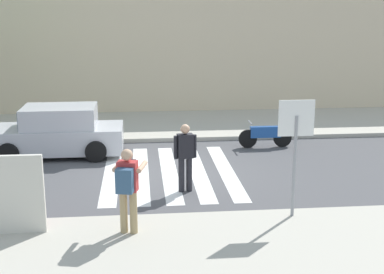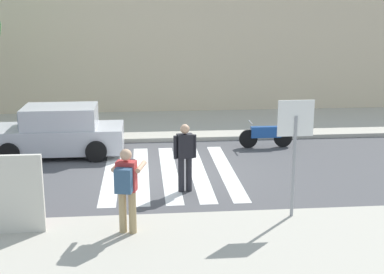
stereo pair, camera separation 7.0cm
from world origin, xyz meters
TOP-DOWN VIEW (x-y plane):
  - ground_plane at (0.00, 0.00)m, footprint 120.00×120.00m
  - sidewalk_far at (0.00, 6.00)m, footprint 60.00×4.80m
  - building_facade_far at (0.00, 10.40)m, footprint 56.00×4.00m
  - crosswalk_stripe_0 at (-1.60, 0.20)m, footprint 0.44×5.20m
  - crosswalk_stripe_1 at (-0.80, 0.20)m, footprint 0.44×5.20m
  - crosswalk_stripe_2 at (0.00, 0.20)m, footprint 0.44×5.20m
  - crosswalk_stripe_3 at (0.80, 0.20)m, footprint 0.44×5.20m
  - crosswalk_stripe_4 at (1.60, 0.20)m, footprint 0.44×5.20m
  - stop_sign at (2.43, -3.57)m, footprint 0.76×0.08m
  - photographer_with_backpack at (-1.06, -4.15)m, footprint 0.70×0.92m
  - pedestrian_crossing at (0.31, -1.42)m, footprint 0.57×0.30m
  - parked_car_silver at (-3.34, 2.30)m, footprint 4.10×1.92m
  - motorcycle at (3.30, 2.60)m, footprint 1.76×0.60m
  - advertising_board at (-3.25, -3.89)m, footprint 1.10×0.11m

SIDE VIEW (x-z plane):
  - ground_plane at x=0.00m, z-range 0.00..0.00m
  - crosswalk_stripe_0 at x=-1.60m, z-range 0.00..0.01m
  - crosswalk_stripe_1 at x=-0.80m, z-range 0.00..0.01m
  - crosswalk_stripe_2 at x=0.00m, z-range 0.00..0.01m
  - crosswalk_stripe_3 at x=0.80m, z-range 0.00..0.01m
  - crosswalk_stripe_4 at x=1.60m, z-range 0.00..0.01m
  - sidewalk_far at x=0.00m, z-range 0.00..0.14m
  - motorcycle at x=3.30m, z-range -0.02..0.85m
  - parked_car_silver at x=-3.34m, z-range -0.05..1.50m
  - advertising_board at x=-3.25m, z-range 0.14..1.74m
  - pedestrian_crossing at x=0.31m, z-range 0.11..1.84m
  - photographer_with_backpack at x=-1.06m, z-range 0.31..2.03m
  - stop_sign at x=2.43m, z-range 0.72..3.24m
  - building_facade_far at x=0.00m, z-range 0.00..5.35m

